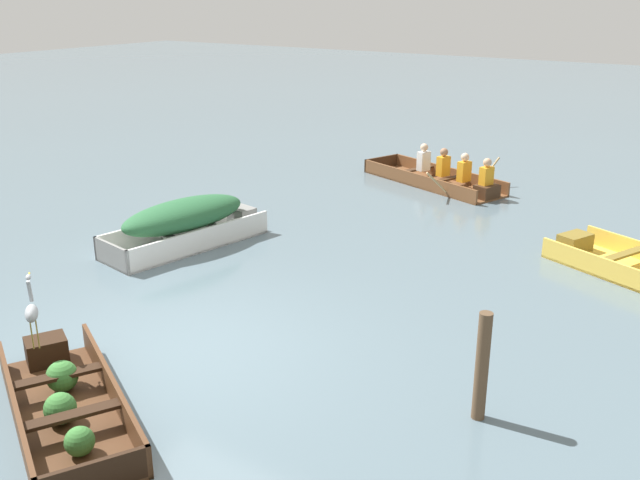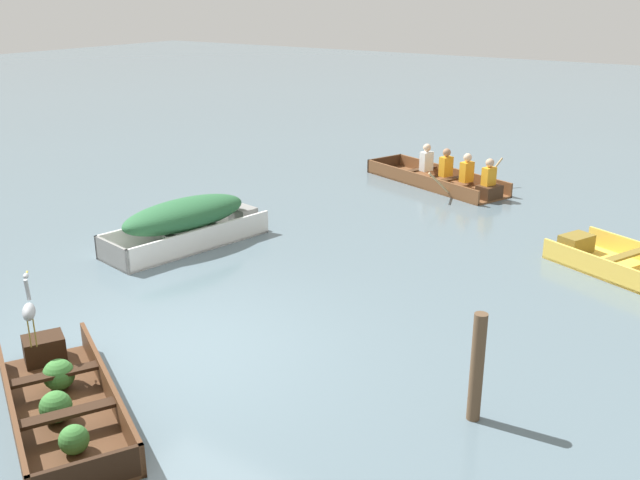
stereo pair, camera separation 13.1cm
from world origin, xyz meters
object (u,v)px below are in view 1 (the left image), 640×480
(rowboat_wooden_brown_with_crew, at_px, (441,177))
(skiff_white_mid_moored, at_px, (186,219))
(dinghy_dark_varnish_foreground, at_px, (64,401))
(skiff_yellow_near_moored, at_px, (640,269))
(heron_on_dinghy, at_px, (31,311))
(mooring_post, at_px, (482,367))

(rowboat_wooden_brown_with_crew, bearing_deg, skiff_white_mid_moored, -108.85)
(skiff_white_mid_moored, bearing_deg, rowboat_wooden_brown_with_crew, 71.15)
(dinghy_dark_varnish_foreground, xyz_separation_m, skiff_yellow_near_moored, (4.34, 7.40, -0.03))
(skiff_yellow_near_moored, relative_size, skiff_white_mid_moored, 1.09)
(skiff_white_mid_moored, relative_size, rowboat_wooden_brown_with_crew, 0.83)
(skiff_white_mid_moored, height_order, heron_on_dinghy, heron_on_dinghy)
(heron_on_dinghy, bearing_deg, dinghy_dark_varnish_foreground, -20.20)
(rowboat_wooden_brown_with_crew, xyz_separation_m, mooring_post, (4.16, -8.32, 0.39))
(mooring_post, bearing_deg, skiff_white_mid_moored, 160.17)
(skiff_white_mid_moored, height_order, mooring_post, mooring_post)
(dinghy_dark_varnish_foreground, height_order, mooring_post, mooring_post)
(skiff_yellow_near_moored, xyz_separation_m, rowboat_wooden_brown_with_crew, (-4.82, 3.23, 0.10))
(dinghy_dark_varnish_foreground, height_order, skiff_white_mid_moored, skiff_white_mid_moored)
(dinghy_dark_varnish_foreground, height_order, rowboat_wooden_brown_with_crew, rowboat_wooden_brown_with_crew)
(skiff_white_mid_moored, distance_m, rowboat_wooden_brown_with_crew, 6.42)
(dinghy_dark_varnish_foreground, xyz_separation_m, skiff_white_mid_moored, (-2.55, 4.56, 0.33))
(dinghy_dark_varnish_foreground, distance_m, heron_on_dinghy, 1.13)
(skiff_yellow_near_moored, relative_size, rowboat_wooden_brown_with_crew, 0.90)
(rowboat_wooden_brown_with_crew, distance_m, mooring_post, 9.31)
(skiff_yellow_near_moored, height_order, heron_on_dinghy, heron_on_dinghy)
(skiff_yellow_near_moored, xyz_separation_m, mooring_post, (-0.65, -5.09, 0.49))
(skiff_white_mid_moored, bearing_deg, dinghy_dark_varnish_foreground, -60.82)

